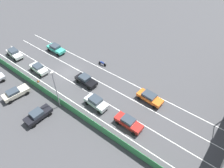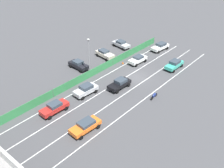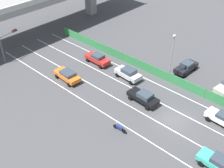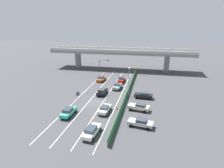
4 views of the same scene
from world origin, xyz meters
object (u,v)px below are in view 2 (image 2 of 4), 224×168
object	(u,v)px
car_sedan_silver	(86,89)
car_sedan_white	(160,46)
car_hatchback_white	(138,59)
car_sedan_red	(54,107)
parked_sedan_dark	(78,64)
motorcycle	(154,96)
parked_sedan_cream	(105,54)
street_lamp	(89,54)
car_taxi_orange	(86,126)
car_sedan_black	(120,83)
parked_wagon_silver	(121,44)
car_taxi_teal	(174,64)
traffic_cone	(123,63)

from	to	relation	value
car_sedan_silver	car_sedan_white	world-z (taller)	car_sedan_silver
car_hatchback_white	car_sedan_red	bearing A→B (deg)	90.47
car_sedan_white	parked_sedan_dark	xyz separation A→B (m)	(7.55, 18.24, -0.01)
car_sedan_red	car_sedan_silver	bearing A→B (deg)	-90.26
motorcycle	car_sedan_white	bearing A→B (deg)	-60.94
parked_sedan_cream	car_sedan_white	bearing A→B (deg)	-122.01
street_lamp	car_taxi_orange	bearing A→B (deg)	132.65
car_sedan_black	motorcycle	bearing A→B (deg)	-168.64
car_sedan_black	parked_sedan_cream	xyz separation A→B (m)	(10.17, -7.37, 0.01)
car_sedan_red	parked_sedan_cream	bearing A→B (deg)	-69.84
car_sedan_white	motorcycle	xyz separation A→B (m)	(-9.57, 17.21, -0.46)
car_sedan_red	car_sedan_white	bearing A→B (deg)	-89.74
parked_wagon_silver	street_lamp	bearing A→B (deg)	105.81
car_taxi_teal	parked_sedan_cream	size ratio (longest dim) A/B	0.98
car_sedan_black	car_taxi_orange	bearing A→B (deg)	106.64
car_sedan_black	car_sedan_white	world-z (taller)	same
car_hatchback_white	parked_sedan_cream	world-z (taller)	parked_sedan_cream
car_sedan_black	car_hatchback_white	xyz separation A→B (m)	(3.26, -9.91, -0.03)
car_sedan_red	parked_wagon_silver	xyz separation A→B (m)	(7.90, -25.83, -0.04)
car_sedan_white	traffic_cone	size ratio (longest dim) A/B	8.60
car_sedan_silver	traffic_cone	xyz separation A→B (m)	(2.32, -12.88, -0.69)
car_sedan_white	parked_wagon_silver	xyz separation A→B (m)	(7.76, 4.59, -0.04)
car_sedan_silver	car_taxi_orange	xyz separation A→B (m)	(-6.58, 6.51, -0.06)
car_sedan_black	traffic_cone	size ratio (longest dim) A/B	8.17
car_taxi_teal	car_sedan_red	xyz separation A→B (m)	(6.70, 24.68, -0.02)
car_taxi_teal	motorcycle	world-z (taller)	car_taxi_teal
motorcycle	car_sedan_red	bearing A→B (deg)	54.49
car_sedan_white	traffic_cone	distance (m)	11.11
car_taxi_orange	car_sedan_red	xyz separation A→B (m)	(6.61, 0.15, 0.03)
car_taxi_teal	street_lamp	world-z (taller)	street_lamp
car_taxi_teal	parked_sedan_cream	world-z (taller)	car_taxi_teal
car_sedan_white	street_lamp	bearing A→B (deg)	78.95
car_sedan_red	parked_sedan_dark	xyz separation A→B (m)	(7.69, -12.18, -0.01)
car_sedan_red	car_sedan_black	bearing A→B (deg)	-104.50
car_sedan_red	parked_sedan_cream	xyz separation A→B (m)	(7.09, -19.31, 0.00)
car_taxi_teal	parked_wagon_silver	world-z (taller)	car_taxi_teal
car_taxi_orange	traffic_cone	distance (m)	21.35
car_taxi_orange	parked_wagon_silver	size ratio (longest dim) A/B	1.00
car_taxi_teal	street_lamp	size ratio (longest dim) A/B	0.61
car_taxi_orange	parked_sedan_cream	world-z (taller)	parked_sedan_cream
car_taxi_orange	motorcycle	world-z (taller)	car_taxi_orange
motorcycle	parked_wagon_silver	distance (m)	21.44
street_lamp	car_sedan_red	bearing A→B (deg)	108.45
car_hatchback_white	car_sedan_white	world-z (taller)	car_sedan_white
parked_wagon_silver	traffic_cone	size ratio (longest dim) A/B	8.41
motorcycle	street_lamp	bearing A→B (deg)	7.38
car_taxi_orange	parked_sedan_cream	bearing A→B (deg)	-54.43
parked_wagon_silver	parked_sedan_dark	world-z (taller)	parked_sedan_dark
car_sedan_white	parked_wagon_silver	bearing A→B (deg)	30.62
car_taxi_orange	car_hatchback_white	bearing A→B (deg)	-72.63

